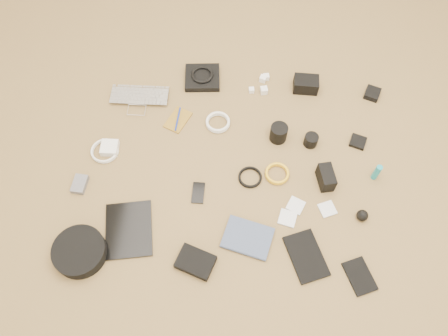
# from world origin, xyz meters

# --- Properties ---
(laptop) EXTENTS (0.29, 0.21, 0.02)m
(laptop) POSITION_xyz_m (-0.46, 0.32, 0.01)
(laptop) COLOR #BCBDC1
(laptop) RESTS_ON ground
(headphone_pouch) EXTENTS (0.19, 0.18, 0.03)m
(headphone_pouch) POSITION_xyz_m (-0.16, 0.50, 0.02)
(headphone_pouch) COLOR black
(headphone_pouch) RESTS_ON ground
(headphones) EXTENTS (0.12, 0.12, 0.01)m
(headphones) POSITION_xyz_m (-0.16, 0.50, 0.04)
(headphones) COLOR black
(headphones) RESTS_ON headphone_pouch
(charger_a) EXTENTS (0.03, 0.03, 0.02)m
(charger_a) POSITION_xyz_m (0.09, 0.44, 0.01)
(charger_a) COLOR white
(charger_a) RESTS_ON ground
(charger_b) EXTENTS (0.03, 0.03, 0.03)m
(charger_b) POSITION_xyz_m (0.16, 0.53, 0.01)
(charger_b) COLOR white
(charger_b) RESTS_ON ground
(charger_c) EXTENTS (0.04, 0.04, 0.03)m
(charger_c) POSITION_xyz_m (0.14, 0.52, 0.01)
(charger_c) COLOR white
(charger_c) RESTS_ON ground
(charger_d) EXTENTS (0.04, 0.04, 0.03)m
(charger_d) POSITION_xyz_m (0.15, 0.44, 0.02)
(charger_d) COLOR white
(charger_d) RESTS_ON ground
(dslr_camera) EXTENTS (0.12, 0.08, 0.07)m
(dslr_camera) POSITION_xyz_m (0.36, 0.48, 0.03)
(dslr_camera) COLOR black
(dslr_camera) RESTS_ON ground
(lens_pouch) EXTENTS (0.09, 0.10, 0.03)m
(lens_pouch) POSITION_xyz_m (0.69, 0.47, 0.01)
(lens_pouch) COLOR black
(lens_pouch) RESTS_ON ground
(notebook_olive) EXTENTS (0.13, 0.16, 0.01)m
(notebook_olive) POSITION_xyz_m (-0.25, 0.24, 0.00)
(notebook_olive) COLOR olive
(notebook_olive) RESTS_ON ground
(pen_blue) EXTENTS (0.01, 0.13, 0.01)m
(pen_blue) POSITION_xyz_m (-0.25, 0.24, 0.01)
(pen_blue) COLOR #122898
(pen_blue) RESTS_ON notebook_olive
(cable_white_a) EXTENTS (0.13, 0.13, 0.01)m
(cable_white_a) POSITION_xyz_m (-0.06, 0.23, 0.01)
(cable_white_a) COLOR white
(cable_white_a) RESTS_ON ground
(lens_a) EXTENTS (0.08, 0.08, 0.09)m
(lens_a) POSITION_xyz_m (0.23, 0.18, 0.04)
(lens_a) COLOR black
(lens_a) RESTS_ON ground
(lens_b) EXTENTS (0.08, 0.08, 0.06)m
(lens_b) POSITION_xyz_m (0.38, 0.16, 0.03)
(lens_b) COLOR black
(lens_b) RESTS_ON ground
(card_reader) EXTENTS (0.09, 0.09, 0.02)m
(card_reader) POSITION_xyz_m (0.60, 0.18, 0.01)
(card_reader) COLOR black
(card_reader) RESTS_ON ground
(power_brick) EXTENTS (0.08, 0.08, 0.03)m
(power_brick) POSITION_xyz_m (-0.54, 0.05, 0.02)
(power_brick) COLOR white
(power_brick) RESTS_ON ground
(cable_white_b) EXTENTS (0.16, 0.16, 0.01)m
(cable_white_b) POSITION_xyz_m (-0.56, 0.03, 0.01)
(cable_white_b) COLOR white
(cable_white_b) RESTS_ON ground
(cable_black) EXTENTS (0.11, 0.11, 0.01)m
(cable_black) POSITION_xyz_m (0.11, -0.05, 0.00)
(cable_black) COLOR black
(cable_black) RESTS_ON ground
(cable_yellow) EXTENTS (0.13, 0.13, 0.01)m
(cable_yellow) POSITION_xyz_m (0.23, -0.02, 0.01)
(cable_yellow) COLOR yellow
(cable_yellow) RESTS_ON ground
(flash) EXTENTS (0.08, 0.12, 0.08)m
(flash) POSITION_xyz_m (0.44, -0.03, 0.04)
(flash) COLOR black
(flash) RESTS_ON ground
(lens_cleaner) EXTENTS (0.03, 0.03, 0.09)m
(lens_cleaner) POSITION_xyz_m (0.66, 0.01, 0.05)
(lens_cleaner) COLOR teal
(lens_cleaner) RESTS_ON ground
(battery_charger) EXTENTS (0.06, 0.09, 0.02)m
(battery_charger) POSITION_xyz_m (-0.63, -0.15, 0.01)
(battery_charger) COLOR #5E5E63
(battery_charger) RESTS_ON ground
(tablet) EXTENTS (0.24, 0.28, 0.01)m
(tablet) POSITION_xyz_m (-0.38, -0.33, 0.01)
(tablet) COLOR black
(tablet) RESTS_ON ground
(phone) EXTENTS (0.05, 0.10, 0.01)m
(phone) POSITION_xyz_m (-0.11, -0.14, 0.00)
(phone) COLOR black
(phone) RESTS_ON ground
(filter_case_left) EXTENTS (0.09, 0.09, 0.01)m
(filter_case_left) POSITION_xyz_m (0.28, -0.22, 0.00)
(filter_case_left) COLOR silver
(filter_case_left) RESTS_ON ground
(filter_case_mid) EXTENTS (0.09, 0.09, 0.01)m
(filter_case_mid) POSITION_xyz_m (0.31, -0.16, 0.00)
(filter_case_mid) COLOR silver
(filter_case_mid) RESTS_ON ground
(filter_case_right) EXTENTS (0.09, 0.09, 0.01)m
(filter_case_right) POSITION_xyz_m (0.45, -0.17, 0.00)
(filter_case_right) COLOR silver
(filter_case_right) RESTS_ON ground
(air_blower) EXTENTS (0.06, 0.06, 0.05)m
(air_blower) POSITION_xyz_m (0.59, -0.19, 0.02)
(air_blower) COLOR black
(air_blower) RESTS_ON ground
(headphone_case) EXTENTS (0.27, 0.27, 0.06)m
(headphone_case) POSITION_xyz_m (-0.55, -0.45, 0.03)
(headphone_case) COLOR black
(headphone_case) RESTS_ON ground
(drive_case) EXTENTS (0.17, 0.14, 0.04)m
(drive_case) POSITION_xyz_m (-0.08, -0.45, 0.02)
(drive_case) COLOR black
(drive_case) RESTS_ON ground
(paperback) EXTENTS (0.22, 0.19, 0.02)m
(paperback) POSITION_xyz_m (0.10, -0.40, 0.01)
(paperback) COLOR #3D4A68
(paperback) RESTS_ON ground
(notebook_black_a) EXTENTS (0.20, 0.24, 0.01)m
(notebook_black_a) POSITION_xyz_m (0.36, -0.38, 0.01)
(notebook_black_a) COLOR black
(notebook_black_a) RESTS_ON ground
(notebook_black_b) EXTENTS (0.14, 0.17, 0.01)m
(notebook_black_b) POSITION_xyz_m (0.57, -0.45, 0.01)
(notebook_black_b) COLOR black
(notebook_black_b) RESTS_ON ground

